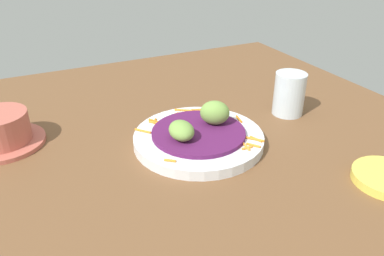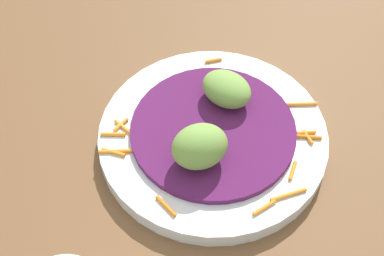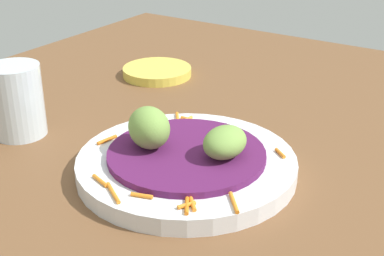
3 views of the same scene
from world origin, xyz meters
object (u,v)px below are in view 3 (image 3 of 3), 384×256
Objects in this scene: guac_scoop_left at (225,142)px; guac_scoop_center at (149,128)px; main_plate at (187,165)px; water_glass at (17,101)px; side_plate_small at (157,72)px.

guac_scoop_center is (2.53, -8.00, 0.64)cm from guac_scoop_left.
water_glass is at bearing -82.26° from main_plate.
guac_scoop_center is at bearing -72.43° from main_plate.
guac_scoop_left is 0.50× the size of side_plate_small.
guac_scoop_center is at bearing 95.58° from water_glass.
guac_scoop_left is 0.61× the size of water_glass.
water_glass is at bearing -3.10° from side_plate_small.
water_glass is (3.11, -22.91, 3.56)cm from main_plate.
main_plate is 5.78cm from guac_scoop_center.
guac_scoop_center reaches higher than guac_scoop_left.
main_plate reaches higher than side_plate_small.
main_plate is at bearing 97.74° from water_glass.
guac_scoop_left is at bearing 107.57° from main_plate.
water_glass is (4.38, -26.91, 0.22)cm from guac_scoop_left.
guac_scoop_center is 0.61× the size of water_glass.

